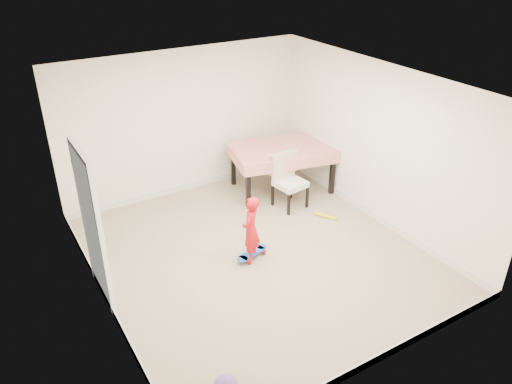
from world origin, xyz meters
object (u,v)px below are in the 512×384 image
dining_chair (290,182)px  child (251,232)px  skateboard (252,255)px  dining_table (282,168)px

dining_chair → child: 1.76m
skateboard → dining_chair: bearing=18.6°
dining_table → dining_chair: 0.68m
dining_chair → child: child is taller
dining_table → child: (-1.66, -1.69, 0.09)m
child → dining_table: bearing=-176.5°
skateboard → child: bearing=-148.5°
dining_table → child: child is taller
dining_table → skateboard: 2.30m
dining_chair → child: bearing=-150.3°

